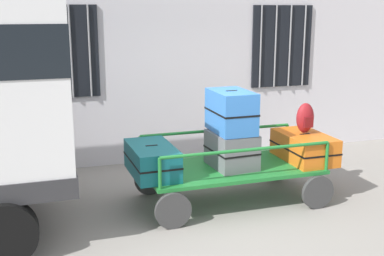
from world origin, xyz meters
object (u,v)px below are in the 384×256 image
(suitcase_midleft_middle, at_px, (231,111))
(backpack, at_px, (305,118))
(suitcase_left_bottom, at_px, (152,160))
(suitcase_center_bottom, at_px, (304,147))
(suitcase_midleft_bottom, at_px, (232,150))
(luggage_cart, at_px, (231,173))

(suitcase_midleft_middle, bearing_deg, backpack, -0.23)
(suitcase_left_bottom, relative_size, suitcase_center_bottom, 0.98)
(suitcase_midleft_bottom, distance_m, backpack, 1.22)
(luggage_cart, distance_m, suitcase_center_bottom, 1.17)
(suitcase_midleft_bottom, bearing_deg, backpack, 1.77)
(suitcase_left_bottom, relative_size, suitcase_midleft_middle, 1.28)
(suitcase_midleft_middle, bearing_deg, suitcase_center_bottom, -3.32)
(suitcase_left_bottom, distance_m, suitcase_center_bottom, 2.28)
(backpack, bearing_deg, suitcase_left_bottom, -179.66)
(luggage_cart, height_order, suitcase_center_bottom, suitcase_center_bottom)
(luggage_cart, relative_size, suitcase_left_bottom, 2.50)
(luggage_cart, height_order, suitcase_midleft_bottom, suitcase_midleft_bottom)
(suitcase_midleft_bottom, xyz_separation_m, suitcase_midleft_middle, (0.00, 0.04, 0.54))
(suitcase_midleft_middle, xyz_separation_m, backpack, (1.17, -0.00, -0.17))
(backpack, bearing_deg, luggage_cart, -178.37)
(suitcase_midleft_bottom, bearing_deg, suitcase_center_bottom, -1.27)
(suitcase_left_bottom, xyz_separation_m, suitcase_center_bottom, (2.28, -0.05, -0.01))
(luggage_cart, relative_size, suitcase_midleft_bottom, 3.38)
(luggage_cart, xyz_separation_m, suitcase_left_bottom, (-1.14, 0.02, 0.29))
(suitcase_left_bottom, bearing_deg, luggage_cart, -0.99)
(luggage_cart, relative_size, backpack, 5.75)
(suitcase_left_bottom, xyz_separation_m, backpack, (2.31, 0.01, 0.41))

